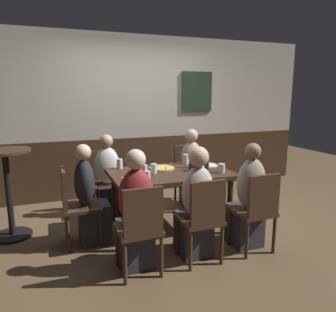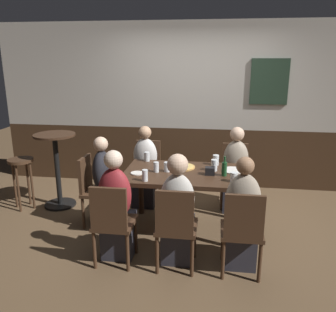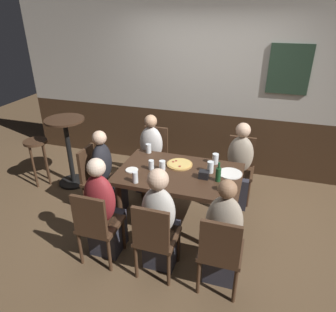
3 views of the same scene
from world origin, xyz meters
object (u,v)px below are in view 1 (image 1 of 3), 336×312
dining_table (170,179)px  highball_clear (145,170)px  plate_white_small (129,178)px  person_right_near (248,204)px  pizza (162,168)px  chair_head_west (75,202)px  pint_glass_pale (154,169)px  tumbler_short (186,159)px  beer_bottle_green (207,163)px  beer_glass_half (192,163)px  pint_glass_amber (222,169)px  pint_glass_stout (120,164)px  condiment_caddy (194,167)px  person_mid_near (195,210)px  chair_left_far (106,178)px  person_left_near (136,219)px  side_bar_table (8,187)px  chair_right_far (188,171)px  chair_left_near (140,226)px  plate_white_large (207,165)px  chair_right_near (257,208)px  person_right_far (192,174)px  beer_glass_tall (147,178)px  chair_mid_near (203,216)px

dining_table → highball_clear: size_ratio=11.81×
plate_white_small → person_right_near: bearing=-26.2°
pizza → highball_clear: bearing=-143.9°
chair_head_west → pint_glass_pale: (0.92, 0.00, 0.29)m
tumbler_short → beer_bottle_green: size_ratio=0.56×
beer_glass_half → chair_head_west: bearing=-176.0°
pint_glass_amber → highball_clear: 0.93m
pint_glass_stout → condiment_caddy: pint_glass_stout is taller
person_mid_near → beer_glass_half: person_mid_near is taller
tumbler_short → plate_white_small: size_ratio=0.87×
pint_glass_amber → highball_clear: highball_clear is taller
chair_left_far → dining_table: bearing=-54.0°
pizza → pint_glass_amber: bearing=-35.1°
person_left_near → side_bar_table: bearing=135.5°
dining_table → highball_clear: bearing=-173.9°
chair_right_far → chair_left_near: (-1.27, -1.75, 0.00)m
plate_white_large → chair_head_west: bearing=-175.4°
chair_right_near → beer_glass_half: 1.06m
chair_head_west → chair_left_far: same height
chair_left_far → pint_glass_stout: bearing=-78.4°
chair_head_west → chair_left_near: (0.50, -0.87, 0.00)m
dining_table → pint_glass_stout: pint_glass_stout is taller
person_right_far → plate_white_large: person_right_far is taller
beer_glass_tall → condiment_caddy: beer_glass_tall is taller
beer_glass_half → highball_clear: beer_glass_half is taller
chair_right_near → condiment_caddy: 0.94m
chair_right_near → beer_bottle_green: beer_bottle_green is taller
chair_right_far → person_mid_near: 1.71m
chair_right_near → person_right_far: person_right_far is taller
chair_left_near → beer_glass_half: same height
chair_right_near → pint_glass_amber: 0.69m
chair_head_west → plate_white_large: size_ratio=3.17×
tumbler_short → beer_bottle_green: beer_bottle_green is taller
chair_left_near → pint_glass_stout: size_ratio=7.30×
dining_table → pint_glass_pale: size_ratio=12.42×
chair_right_near → person_right_near: person_right_near is taller
chair_head_west → beer_glass_half: same height
person_right_near → plate_white_large: 0.89m
pint_glass_pale → condiment_caddy: 0.51m
beer_glass_half → beer_glass_tall: size_ratio=1.07×
pizza → beer_glass_tall: 0.65m
dining_table → beer_bottle_green: (0.46, -0.06, 0.18)m
beer_glass_half → highball_clear: 0.70m
beer_glass_tall → plate_white_large: beer_glass_tall is taller
person_right_far → pint_glass_stout: (-1.17, -0.32, 0.31)m
person_right_far → condiment_caddy: bearing=-113.8°
chair_mid_near → condiment_caddy: chair_mid_near is taller
plate_white_large → person_right_near: bearing=-86.0°
chair_mid_near → person_right_far: size_ratio=0.76×
chair_left_far → condiment_caddy: chair_left_far is taller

